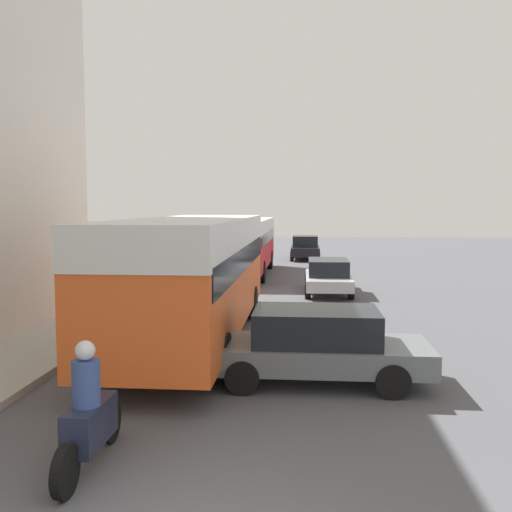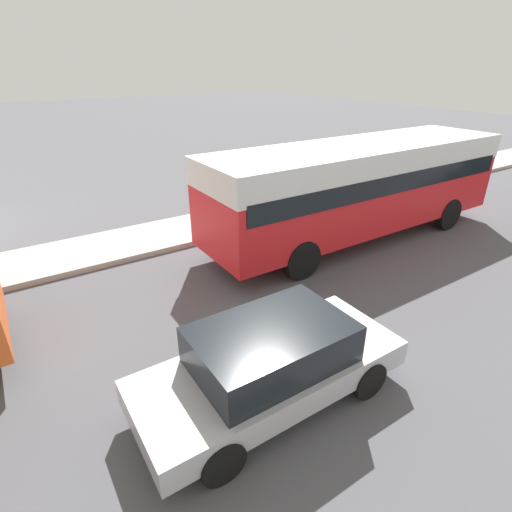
{
  "view_description": "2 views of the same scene",
  "coord_description": "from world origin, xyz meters",
  "px_view_note": "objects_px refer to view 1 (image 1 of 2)",
  "views": [
    {
      "loc": [
        1.08,
        -4.64,
        3.45
      ],
      "look_at": [
        -0.63,
        15.45,
        1.68
      ],
      "focal_mm": 40.0,
      "sensor_mm": 36.0,
      "label": 1
    },
    {
      "loc": [
        5.91,
        15.04,
        4.85
      ],
      "look_at": [
        -0.77,
        19.4,
        0.97
      ],
      "focal_mm": 28.0,
      "sensor_mm": 36.0,
      "label": 2
    }
  ],
  "objects_px": {
    "bus_following": "(244,238)",
    "car_far_curb": "(328,276)",
    "car_crossing": "(305,247)",
    "car_distant": "(316,344)",
    "pedestrian_near_curb": "(179,249)",
    "bus_lead": "(194,263)",
    "motorcycle_behind_lead": "(89,418)"
  },
  "relations": [
    {
      "from": "bus_lead",
      "to": "car_crossing",
      "type": "relative_size",
      "value": 2.67
    },
    {
      "from": "pedestrian_near_curb",
      "to": "bus_lead",
      "type": "bearing_deg",
      "value": -76.27
    },
    {
      "from": "bus_following",
      "to": "car_far_curb",
      "type": "bearing_deg",
      "value": -56.0
    },
    {
      "from": "bus_following",
      "to": "car_crossing",
      "type": "height_order",
      "value": "bus_following"
    },
    {
      "from": "bus_lead",
      "to": "car_crossing",
      "type": "distance_m",
      "value": 23.14
    },
    {
      "from": "bus_following",
      "to": "pedestrian_near_curb",
      "type": "relative_size",
      "value": 5.35
    },
    {
      "from": "bus_following",
      "to": "car_distant",
      "type": "xyz_separation_m",
      "value": [
        3.27,
        -17.38,
        -1.08
      ]
    },
    {
      "from": "motorcycle_behind_lead",
      "to": "pedestrian_near_curb",
      "type": "distance_m",
      "value": 24.57
    },
    {
      "from": "bus_following",
      "to": "car_crossing",
      "type": "distance_m",
      "value": 9.15
    },
    {
      "from": "bus_lead",
      "to": "bus_following",
      "type": "height_order",
      "value": "bus_lead"
    },
    {
      "from": "car_far_curb",
      "to": "car_distant",
      "type": "relative_size",
      "value": 0.97
    },
    {
      "from": "bus_lead",
      "to": "bus_following",
      "type": "relative_size",
      "value": 1.08
    },
    {
      "from": "car_distant",
      "to": "motorcycle_behind_lead",
      "type": "bearing_deg",
      "value": -37.47
    },
    {
      "from": "bus_following",
      "to": "car_far_curb",
      "type": "relative_size",
      "value": 2.27
    },
    {
      "from": "motorcycle_behind_lead",
      "to": "car_distant",
      "type": "bearing_deg",
      "value": 52.53
    },
    {
      "from": "bus_following",
      "to": "car_distant",
      "type": "height_order",
      "value": "bus_following"
    },
    {
      "from": "car_crossing",
      "to": "pedestrian_near_curb",
      "type": "xyz_separation_m",
      "value": [
        -7.02,
        -5.69,
        0.29
      ]
    },
    {
      "from": "bus_following",
      "to": "pedestrian_near_curb",
      "type": "bearing_deg",
      "value": 144.01
    },
    {
      "from": "motorcycle_behind_lead",
      "to": "car_distant",
      "type": "height_order",
      "value": "motorcycle_behind_lead"
    },
    {
      "from": "bus_lead",
      "to": "pedestrian_near_curb",
      "type": "relative_size",
      "value": 5.76
    },
    {
      "from": "car_far_curb",
      "to": "car_distant",
      "type": "distance_m",
      "value": 11.52
    },
    {
      "from": "bus_following",
      "to": "motorcycle_behind_lead",
      "type": "xyz_separation_m",
      "value": [
        0.23,
        -21.35,
        -1.16
      ]
    },
    {
      "from": "car_far_curb",
      "to": "car_crossing",
      "type": "bearing_deg",
      "value": 93.52
    },
    {
      "from": "car_crossing",
      "to": "bus_following",
      "type": "bearing_deg",
      "value": 70.16
    },
    {
      "from": "bus_following",
      "to": "pedestrian_near_curb",
      "type": "height_order",
      "value": "bus_following"
    },
    {
      "from": "bus_lead",
      "to": "bus_following",
      "type": "bearing_deg",
      "value": 91.09
    },
    {
      "from": "car_far_curb",
      "to": "pedestrian_near_curb",
      "type": "bearing_deg",
      "value": 132.12
    },
    {
      "from": "car_crossing",
      "to": "car_distant",
      "type": "xyz_separation_m",
      "value": [
        0.19,
        -25.93,
        -0.04
      ]
    },
    {
      "from": "car_far_curb",
      "to": "pedestrian_near_curb",
      "type": "xyz_separation_m",
      "value": [
        -7.91,
        8.75,
        0.36
      ]
    },
    {
      "from": "car_crossing",
      "to": "car_far_curb",
      "type": "height_order",
      "value": "car_crossing"
    },
    {
      "from": "car_far_curb",
      "to": "bus_lead",
      "type": "bearing_deg",
      "value": -113.51
    },
    {
      "from": "bus_following",
      "to": "car_far_curb",
      "type": "height_order",
      "value": "bus_following"
    }
  ]
}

